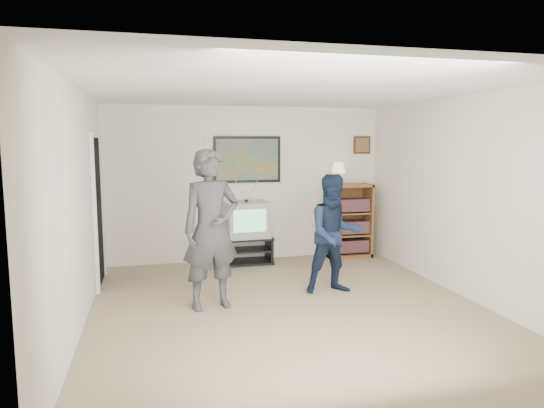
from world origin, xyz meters
name	(u,v)px	position (x,y,z in m)	size (l,w,h in m)	color
room_shell	(281,199)	(0.00, 0.35, 1.25)	(4.51, 5.00, 2.51)	#78624C
media_stand	(245,250)	(-0.10, 2.23, 0.22)	(0.86, 0.48, 0.43)	black
crt_television	(246,219)	(-0.07, 2.23, 0.71)	(0.66, 0.56, 0.56)	gray
bookshelf	(348,221)	(1.69, 2.28, 0.61)	(0.75, 0.43, 1.23)	brown
table_lamp	(339,173)	(1.50, 2.28, 1.42)	(0.24, 0.24, 0.38)	#F4E9B9
person_tall	(211,230)	(-0.86, 0.27, 0.93)	(0.68, 0.45, 1.86)	#38393B
person_short	(335,234)	(0.74, 0.47, 0.76)	(0.74, 0.58, 1.53)	#131E35
controller_left	(210,204)	(-0.85, 0.44, 1.20)	(0.04, 0.13, 0.04)	white
controller_right	(331,216)	(0.77, 0.68, 0.97)	(0.04, 0.13, 0.04)	white
poster	(247,160)	(0.00, 2.48, 1.65)	(1.10, 0.03, 0.75)	black
air_vent	(213,141)	(-0.55, 2.48, 1.95)	(0.28, 0.02, 0.14)	white
small_picture	(362,145)	(2.00, 2.48, 1.88)	(0.30, 0.03, 0.30)	#3E2513
doorway	(97,212)	(-2.23, 1.60, 1.00)	(0.03, 0.85, 2.00)	black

